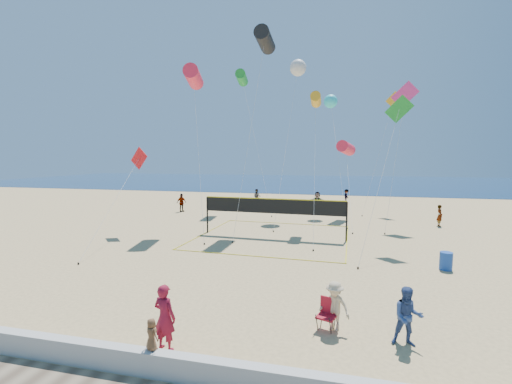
% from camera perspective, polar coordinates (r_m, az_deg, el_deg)
% --- Properties ---
extents(ground, '(120.00, 120.00, 0.00)m').
position_cam_1_polar(ground, '(11.40, -4.36, -20.56)').
color(ground, tan).
rests_on(ground, ground).
extents(ocean, '(140.00, 50.00, 0.03)m').
position_cam_1_polar(ocean, '(71.97, 10.79, 1.65)').
color(ocean, navy).
rests_on(ocean, ground).
extents(seawall, '(32.00, 0.30, 0.60)m').
position_cam_1_polar(seawall, '(8.81, -11.02, -26.99)').
color(seawall, '#B1B1AD').
rests_on(seawall, ground).
extents(woman, '(0.72, 0.54, 1.78)m').
position_cam_1_polar(woman, '(9.83, -14.97, -19.52)').
color(woman, maroon).
rests_on(woman, ground).
extents(toddler, '(0.43, 0.37, 0.74)m').
position_cam_1_polar(toddler, '(8.92, -17.01, -21.73)').
color(toddler, brown).
rests_on(toddler, seawall).
extents(bystander_a, '(0.79, 0.61, 1.61)m').
position_cam_1_polar(bystander_a, '(10.57, 23.97, -18.44)').
color(bystander_a, '#32487E').
rests_on(bystander_a, ground).
extents(bystander_b, '(1.08, 0.87, 1.46)m').
position_cam_1_polar(bystander_b, '(10.80, 12.96, -18.01)').
color(bystander_b, tan).
rests_on(bystander_b, ground).
extents(far_person_0, '(0.85, 1.07, 1.70)m').
position_cam_1_polar(far_person_0, '(32.70, -12.32, -1.75)').
color(far_person_0, gray).
rests_on(far_person_0, ground).
extents(far_person_1, '(1.79, 0.72, 1.89)m').
position_cam_1_polar(far_person_1, '(32.40, 10.17, -1.61)').
color(far_person_1, gray).
rests_on(far_person_1, ground).
extents(far_person_2, '(0.43, 0.61, 1.59)m').
position_cam_1_polar(far_person_2, '(28.65, 28.28, -3.48)').
color(far_person_2, gray).
rests_on(far_person_2, ground).
extents(far_person_3, '(0.87, 0.71, 1.67)m').
position_cam_1_polar(far_person_3, '(36.92, 0.17, -0.80)').
color(far_person_3, gray).
rests_on(far_person_3, ground).
extents(far_person_4, '(0.86, 1.16, 1.59)m').
position_cam_1_polar(far_person_4, '(38.83, 14.85, -0.72)').
color(far_person_4, gray).
rests_on(far_person_4, ground).
extents(camp_chair, '(0.63, 0.73, 1.04)m').
position_cam_1_polar(camp_chair, '(10.86, 11.79, -18.99)').
color(camp_chair, maroon).
rests_on(camp_chair, ground).
extents(trash_barrel, '(0.57, 0.57, 0.81)m').
position_cam_1_polar(trash_barrel, '(17.93, 29.10, -10.01)').
color(trash_barrel, '#18429D').
rests_on(trash_barrel, ground).
extents(volleyball_net, '(9.63, 9.48, 2.48)m').
position_cam_1_polar(volleyball_net, '(21.78, 2.87, -3.09)').
color(volleyball_net, black).
rests_on(volleyball_net, ground).
extents(kite_0, '(3.19, 5.69, 11.27)m').
position_cam_1_polar(kite_0, '(25.24, -10.37, 18.34)').
color(kite_0, '#ED2440').
rests_on(kite_0, ground).
extents(kite_1, '(1.30, 7.15, 14.14)m').
position_cam_1_polar(kite_1, '(26.73, 1.49, 24.00)').
color(kite_1, black).
rests_on(kite_1, ground).
extents(kite_2, '(0.84, 7.65, 9.62)m').
position_cam_1_polar(kite_2, '(25.43, 9.94, 14.91)').
color(kite_2, gold).
rests_on(kite_2, ground).
extents(kite_3, '(1.87, 7.40, 5.77)m').
position_cam_1_polar(kite_3, '(23.87, -19.28, 4.63)').
color(kite_3, red).
rests_on(kite_3, ground).
extents(kite_4, '(3.19, 5.85, 8.62)m').
position_cam_1_polar(kite_4, '(21.43, 22.48, 11.54)').
color(kite_4, '#1C902B').
rests_on(kite_4, ground).
extents(kite_5, '(2.66, 4.54, 10.69)m').
position_cam_1_polar(kite_5, '(28.38, 23.48, 13.93)').
color(kite_5, '#D13083').
rests_on(kite_5, ground).
extents(kite_6, '(1.64, 9.11, 13.57)m').
position_cam_1_polar(kite_6, '(31.95, 7.02, 19.84)').
color(kite_6, silver).
rests_on(kite_6, ground).
extents(kite_7, '(2.27, 8.40, 10.72)m').
position_cam_1_polar(kite_7, '(32.65, 12.34, 14.53)').
color(kite_7, '#2BD1E0').
rests_on(kite_7, ground).
extents(kite_8, '(4.46, 5.49, 13.34)m').
position_cam_1_polar(kite_8, '(34.74, -2.39, 18.47)').
color(kite_8, '#1C902B').
rests_on(kite_8, ground).
extents(kite_9, '(3.52, 4.47, 11.20)m').
position_cam_1_polar(kite_9, '(34.99, 21.64, 12.99)').
color(kite_9, gold).
rests_on(kite_9, ground).
extents(kite_10, '(1.68, 7.98, 6.48)m').
position_cam_1_polar(kite_10, '(29.85, 14.77, 7.09)').
color(kite_10, '#ED2440').
rests_on(kite_10, ground).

